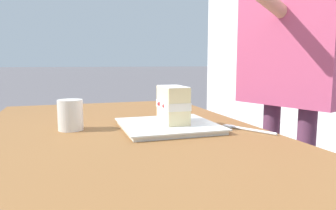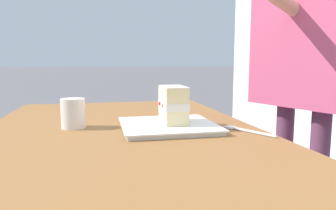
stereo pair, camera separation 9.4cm
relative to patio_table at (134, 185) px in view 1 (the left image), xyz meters
name	(u,v)px [view 1 (the left image)]	position (x,y,z in m)	size (l,w,h in m)	color
patio_table	(134,185)	(0.00, 0.00, 0.00)	(1.68, 0.82, 0.78)	brown
dessert_plate	(168,126)	(-0.16, 0.14, 0.11)	(0.28, 0.28, 0.02)	white
cake_slice	(173,105)	(-0.16, 0.16, 0.17)	(0.13, 0.08, 0.11)	beige
dessert_fork	(245,129)	(-0.07, 0.35, 0.10)	(0.16, 0.09, 0.01)	silver
coffee_cup	(70,114)	(-0.23, -0.14, 0.15)	(0.07, 0.07, 0.09)	silver
diner_person	(292,42)	(-0.36, 0.74, 0.38)	(0.47, 0.60, 1.59)	#5D3049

